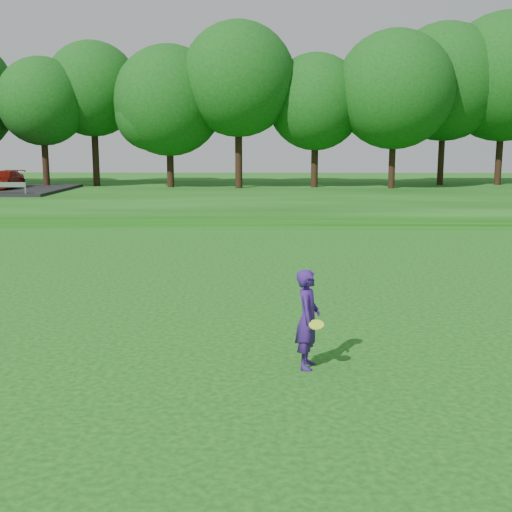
{
  "coord_description": "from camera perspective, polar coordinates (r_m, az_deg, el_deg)",
  "views": [
    {
      "loc": [
        1.83,
        -10.01,
        4.03
      ],
      "look_at": [
        1.53,
        4.99,
        1.3
      ],
      "focal_mm": 45.0,
      "sensor_mm": 36.0,
      "label": 1
    }
  ],
  "objects": [
    {
      "name": "ground",
      "position": [
        10.94,
        -8.72,
        -11.42
      ],
      "size": [
        140.0,
        140.0,
        0.0
      ],
      "primitive_type": "plane",
      "color": "#13480D",
      "rests_on": "ground"
    },
    {
      "name": "berm",
      "position": [
        44.2,
        -1.23,
        5.46
      ],
      "size": [
        130.0,
        30.0,
        0.6
      ],
      "primitive_type": "cube",
      "color": "#13480D",
      "rests_on": "ground"
    },
    {
      "name": "walking_path",
      "position": [
        30.33,
        -2.32,
        2.7
      ],
      "size": [
        130.0,
        1.6,
        0.04
      ],
      "primitive_type": "cube",
      "color": "gray",
      "rests_on": "ground"
    },
    {
      "name": "treeline",
      "position": [
        48.21,
        -1.07,
        15.15
      ],
      "size": [
        104.0,
        7.0,
        15.0
      ],
      "primitive_type": null,
      "color": "#0F4412",
      "rests_on": "berm"
    },
    {
      "name": "woman",
      "position": [
        11.45,
        4.63,
        -5.61
      ],
      "size": [
        0.53,
        0.81,
        1.79
      ],
      "color": "#381870",
      "rests_on": "ground"
    }
  ]
}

